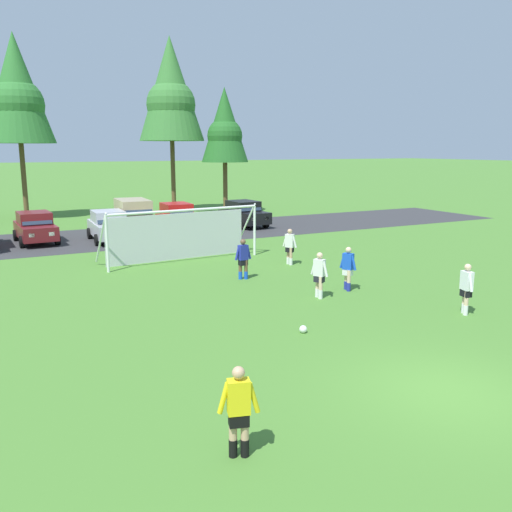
{
  "coord_description": "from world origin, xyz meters",
  "views": [
    {
      "loc": [
        -8.75,
        -7.85,
        5.2
      ],
      "look_at": [
        -0.73,
        7.63,
        1.73
      ],
      "focal_mm": 38.07,
      "sensor_mm": 36.0,
      "label": 1
    }
  ],
  "objects_px": {
    "player_midfield_center": "(290,247)",
    "parked_car_slot_center_right": "(177,216)",
    "referee": "(239,412)",
    "player_striker_near": "(466,289)",
    "player_winger_right": "(348,269)",
    "parked_car_slot_right": "(244,213)",
    "player_defender_far": "(319,275)",
    "soccer_goal": "(179,233)",
    "player_winger_left": "(243,259)",
    "soccer_ball": "(303,329)",
    "parked_car_slot_center": "(134,217)",
    "parked_car_slot_left": "(35,227)",
    "parked_car_slot_center_left": "(109,226)"
  },
  "relations": [
    {
      "from": "parked_car_slot_left",
      "to": "parked_car_slot_center_left",
      "type": "height_order",
      "value": "same"
    },
    {
      "from": "player_midfield_center",
      "to": "parked_car_slot_right",
      "type": "relative_size",
      "value": 0.38
    },
    {
      "from": "soccer_ball",
      "to": "parked_car_slot_center_right",
      "type": "distance_m",
      "value": 21.09
    },
    {
      "from": "soccer_goal",
      "to": "player_winger_left",
      "type": "bearing_deg",
      "value": -78.51
    },
    {
      "from": "referee",
      "to": "parked_car_slot_center_right",
      "type": "relative_size",
      "value": 0.39
    },
    {
      "from": "parked_car_slot_left",
      "to": "parked_car_slot_center_left",
      "type": "xyz_separation_m",
      "value": [
        3.79,
        -1.26,
        0.0
      ]
    },
    {
      "from": "player_striker_near",
      "to": "parked_car_slot_center_right",
      "type": "distance_m",
      "value": 21.72
    },
    {
      "from": "player_striker_near",
      "to": "parked_car_slot_center_left",
      "type": "xyz_separation_m",
      "value": [
        -6.94,
        19.3,
        0.05
      ]
    },
    {
      "from": "soccer_goal",
      "to": "referee",
      "type": "height_order",
      "value": "soccer_goal"
    },
    {
      "from": "player_winger_right",
      "to": "parked_car_slot_center",
      "type": "relative_size",
      "value": 0.35
    },
    {
      "from": "referee",
      "to": "player_midfield_center",
      "type": "relative_size",
      "value": 1.0
    },
    {
      "from": "referee",
      "to": "parked_car_slot_center",
      "type": "distance_m",
      "value": 25.26
    },
    {
      "from": "player_defender_far",
      "to": "parked_car_slot_left",
      "type": "distance_m",
      "value": 18.49
    },
    {
      "from": "player_winger_left",
      "to": "parked_car_slot_right",
      "type": "height_order",
      "value": "parked_car_slot_right"
    },
    {
      "from": "parked_car_slot_center",
      "to": "player_winger_right",
      "type": "bearing_deg",
      "value": -77.86
    },
    {
      "from": "referee",
      "to": "parked_car_slot_left",
      "type": "relative_size",
      "value": 0.38
    },
    {
      "from": "player_striker_near",
      "to": "parked_car_slot_right",
      "type": "height_order",
      "value": "parked_car_slot_right"
    },
    {
      "from": "soccer_goal",
      "to": "player_striker_near",
      "type": "bearing_deg",
      "value": -67.12
    },
    {
      "from": "parked_car_slot_left",
      "to": "parked_car_slot_center",
      "type": "relative_size",
      "value": 0.91
    },
    {
      "from": "parked_car_slot_center_left",
      "to": "referee",
      "type": "bearing_deg",
      "value": -97.29
    },
    {
      "from": "parked_car_slot_center_left",
      "to": "parked_car_slot_right",
      "type": "bearing_deg",
      "value": 10.64
    },
    {
      "from": "soccer_ball",
      "to": "player_striker_near",
      "type": "relative_size",
      "value": 0.13
    },
    {
      "from": "player_striker_near",
      "to": "parked_car_slot_right",
      "type": "distance_m",
      "value": 21.22
    },
    {
      "from": "parked_car_slot_left",
      "to": "soccer_goal",
      "type": "bearing_deg",
      "value": -56.13
    },
    {
      "from": "referee",
      "to": "player_striker_near",
      "type": "xyz_separation_m",
      "value": [
        9.93,
        4.05,
        0.0
      ]
    },
    {
      "from": "soccer_ball",
      "to": "soccer_goal",
      "type": "height_order",
      "value": "soccer_goal"
    },
    {
      "from": "parked_car_slot_left",
      "to": "parked_car_slot_center_right",
      "type": "distance_m",
      "value": 8.74
    },
    {
      "from": "player_midfield_center",
      "to": "player_winger_left",
      "type": "height_order",
      "value": "same"
    },
    {
      "from": "soccer_ball",
      "to": "parked_car_slot_center_left",
      "type": "bearing_deg",
      "value": 94.32
    },
    {
      "from": "parked_car_slot_left",
      "to": "player_winger_right",
      "type": "bearing_deg",
      "value": -60.75
    },
    {
      "from": "soccer_goal",
      "to": "parked_car_slot_right",
      "type": "bearing_deg",
      "value": 48.8
    },
    {
      "from": "player_midfield_center",
      "to": "parked_car_slot_center_right",
      "type": "height_order",
      "value": "parked_car_slot_center_right"
    },
    {
      "from": "player_winger_right",
      "to": "parked_car_slot_right",
      "type": "relative_size",
      "value": 0.38
    },
    {
      "from": "soccer_ball",
      "to": "soccer_goal",
      "type": "xyz_separation_m",
      "value": [
        0.35,
        11.46,
        1.18
      ]
    },
    {
      "from": "soccer_goal",
      "to": "parked_car_slot_center",
      "type": "bearing_deg",
      "value": 89.47
    },
    {
      "from": "player_midfield_center",
      "to": "parked_car_slot_left",
      "type": "bearing_deg",
      "value": 129.93
    },
    {
      "from": "player_midfield_center",
      "to": "parked_car_slot_center_right",
      "type": "xyz_separation_m",
      "value": [
        -0.95,
        12.58,
        0.05
      ]
    },
    {
      "from": "soccer_goal",
      "to": "parked_car_slot_right",
      "type": "distance_m",
      "value": 11.67
    },
    {
      "from": "parked_car_slot_center",
      "to": "parked_car_slot_center_right",
      "type": "xyz_separation_m",
      "value": [
        3.06,
        0.87,
        -0.24
      ]
    },
    {
      "from": "referee",
      "to": "parked_car_slot_center_left",
      "type": "height_order",
      "value": "parked_car_slot_center_left"
    },
    {
      "from": "referee",
      "to": "parked_car_slot_left",
      "type": "bearing_deg",
      "value": 91.88
    },
    {
      "from": "player_defender_far",
      "to": "player_winger_right",
      "type": "height_order",
      "value": "same"
    },
    {
      "from": "soccer_ball",
      "to": "player_defender_far",
      "type": "relative_size",
      "value": 0.13
    },
    {
      "from": "referee",
      "to": "player_midfield_center",
      "type": "distance_m",
      "value": 15.79
    },
    {
      "from": "soccer_ball",
      "to": "parked_car_slot_right",
      "type": "xyz_separation_m",
      "value": [
        8.04,
        20.23,
        0.77
      ]
    },
    {
      "from": "referee",
      "to": "player_winger_right",
      "type": "xyz_separation_m",
      "value": [
        8.39,
        8.17,
        0.0
      ]
    },
    {
      "from": "parked_car_slot_left",
      "to": "parked_car_slot_center_left",
      "type": "relative_size",
      "value": 1.01
    },
    {
      "from": "player_winger_left",
      "to": "parked_car_slot_center_left",
      "type": "xyz_separation_m",
      "value": [
        -2.73,
        11.81,
        0.05
      ]
    },
    {
      "from": "player_defender_far",
      "to": "parked_car_slot_left",
      "type": "bearing_deg",
      "value": 114.5
    },
    {
      "from": "parked_car_slot_center_left",
      "to": "parked_car_slot_right",
      "type": "xyz_separation_m",
      "value": [
        9.43,
        1.77,
        0.0
      ]
    }
  ]
}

